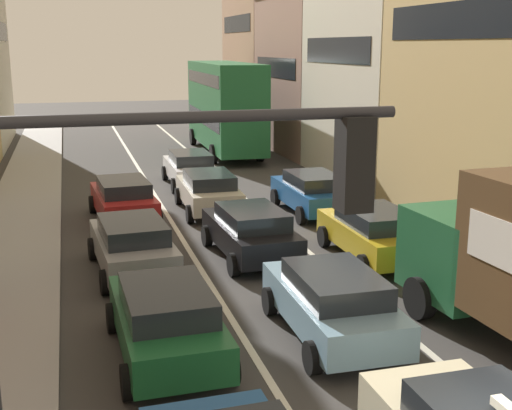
{
  "coord_description": "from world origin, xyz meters",
  "views": [
    {
      "loc": [
        -4.95,
        -5.61,
        5.96
      ],
      "look_at": [
        0.0,
        12.0,
        1.6
      ],
      "focal_mm": 46.95,
      "sensor_mm": 36.0,
      "label": 1
    }
  ],
  "objects_px": {
    "sedan_left_lane_third": "(133,244)",
    "sedan_centre_lane_fifth": "(190,167)",
    "wagon_left_lane_second": "(166,319)",
    "hatchback_centre_lane_third": "(251,231)",
    "sedan_right_lane_behind_truck": "(374,232)",
    "coupe_centre_lane_fourth": "(209,191)",
    "traffic_light_pole": "(142,307)",
    "sedan_left_lane_fourth": "(124,199)",
    "bus_mid_queue_primary": "(225,103)",
    "wagon_right_lane_far": "(312,192)",
    "sedan_centre_lane_second": "(332,301)"
  },
  "relations": [
    {
      "from": "coupe_centre_lane_fourth",
      "to": "sedan_centre_lane_fifth",
      "type": "height_order",
      "value": "same"
    },
    {
      "from": "traffic_light_pole",
      "to": "coupe_centre_lane_fourth",
      "type": "relative_size",
      "value": 1.27
    },
    {
      "from": "wagon_right_lane_far",
      "to": "sedan_right_lane_behind_truck",
      "type": "bearing_deg",
      "value": 177.75
    },
    {
      "from": "traffic_light_pole",
      "to": "sedan_centre_lane_fifth",
      "type": "bearing_deg",
      "value": 78.93
    },
    {
      "from": "hatchback_centre_lane_third",
      "to": "sedan_left_lane_third",
      "type": "relative_size",
      "value": 0.99
    },
    {
      "from": "sedan_centre_lane_second",
      "to": "wagon_left_lane_second",
      "type": "distance_m",
      "value": 3.45
    },
    {
      "from": "traffic_light_pole",
      "to": "sedan_centre_lane_second",
      "type": "height_order",
      "value": "traffic_light_pole"
    },
    {
      "from": "sedan_centre_lane_fifth",
      "to": "coupe_centre_lane_fourth",
      "type": "bearing_deg",
      "value": 178.02
    },
    {
      "from": "sedan_left_lane_third",
      "to": "sedan_centre_lane_fifth",
      "type": "distance_m",
      "value": 11.6
    },
    {
      "from": "hatchback_centre_lane_third",
      "to": "coupe_centre_lane_fourth",
      "type": "xyz_separation_m",
      "value": [
        -0.04,
        5.67,
        0.0
      ]
    },
    {
      "from": "wagon_left_lane_second",
      "to": "hatchback_centre_lane_third",
      "type": "relative_size",
      "value": 0.99
    },
    {
      "from": "wagon_left_lane_second",
      "to": "bus_mid_queue_primary",
      "type": "xyz_separation_m",
      "value": [
        6.92,
        24.67,
        2.03
      ]
    },
    {
      "from": "sedan_centre_lane_second",
      "to": "coupe_centre_lane_fourth",
      "type": "relative_size",
      "value": 1.0
    },
    {
      "from": "wagon_left_lane_second",
      "to": "sedan_centre_lane_second",
      "type": "bearing_deg",
      "value": -91.58
    },
    {
      "from": "hatchback_centre_lane_third",
      "to": "sedan_left_lane_fourth",
      "type": "xyz_separation_m",
      "value": [
        -3.16,
        5.21,
        0.0
      ]
    },
    {
      "from": "wagon_left_lane_second",
      "to": "sedan_centre_lane_fifth",
      "type": "height_order",
      "value": "same"
    },
    {
      "from": "traffic_light_pole",
      "to": "sedan_right_lane_behind_truck",
      "type": "height_order",
      "value": "traffic_light_pole"
    },
    {
      "from": "sedan_right_lane_behind_truck",
      "to": "sedan_centre_lane_fifth",
      "type": "bearing_deg",
      "value": 15.55
    },
    {
      "from": "sedan_right_lane_behind_truck",
      "to": "wagon_right_lane_far",
      "type": "xyz_separation_m",
      "value": [
        0.2,
        5.57,
        0.0
      ]
    },
    {
      "from": "wagon_left_lane_second",
      "to": "sedan_left_lane_third",
      "type": "height_order",
      "value": "same"
    },
    {
      "from": "sedan_centre_lane_fifth",
      "to": "traffic_light_pole",
      "type": "bearing_deg",
      "value": 169.36
    },
    {
      "from": "sedan_centre_lane_second",
      "to": "sedan_centre_lane_fifth",
      "type": "xyz_separation_m",
      "value": [
        -0.04,
        16.31,
        0.0
      ]
    },
    {
      "from": "sedan_right_lane_behind_truck",
      "to": "bus_mid_queue_primary",
      "type": "height_order",
      "value": "bus_mid_queue_primary"
    },
    {
      "from": "sedan_left_lane_third",
      "to": "sedan_left_lane_fourth",
      "type": "relative_size",
      "value": 1.0
    },
    {
      "from": "hatchback_centre_lane_third",
      "to": "wagon_right_lane_far",
      "type": "bearing_deg",
      "value": -40.69
    },
    {
      "from": "sedan_centre_lane_fifth",
      "to": "bus_mid_queue_primary",
      "type": "height_order",
      "value": "bus_mid_queue_primary"
    },
    {
      "from": "sedan_left_lane_fourth",
      "to": "wagon_right_lane_far",
      "type": "relative_size",
      "value": 1.02
    },
    {
      "from": "wagon_left_lane_second",
      "to": "sedan_left_lane_third",
      "type": "relative_size",
      "value": 0.99
    },
    {
      "from": "sedan_centre_lane_fifth",
      "to": "wagon_left_lane_second",
      "type": "bearing_deg",
      "value": 168.59
    },
    {
      "from": "traffic_light_pole",
      "to": "coupe_centre_lane_fourth",
      "type": "xyz_separation_m",
      "value": [
        4.3,
        18.13,
        -3.02
      ]
    },
    {
      "from": "coupe_centre_lane_fourth",
      "to": "bus_mid_queue_primary",
      "type": "distance_m",
      "value": 13.97
    },
    {
      "from": "bus_mid_queue_primary",
      "to": "wagon_left_lane_second",
      "type": "bearing_deg",
      "value": 165.98
    },
    {
      "from": "wagon_left_lane_second",
      "to": "coupe_centre_lane_fourth",
      "type": "bearing_deg",
      "value": -17.02
    },
    {
      "from": "hatchback_centre_lane_third",
      "to": "coupe_centre_lane_fourth",
      "type": "relative_size",
      "value": 1.01
    },
    {
      "from": "wagon_left_lane_second",
      "to": "wagon_right_lane_far",
      "type": "distance_m",
      "value": 12.23
    },
    {
      "from": "wagon_left_lane_second",
      "to": "sedan_right_lane_behind_truck",
      "type": "height_order",
      "value": "same"
    },
    {
      "from": "sedan_left_lane_fourth",
      "to": "bus_mid_queue_primary",
      "type": "bearing_deg",
      "value": -30.05
    },
    {
      "from": "sedan_centre_lane_fifth",
      "to": "wagon_right_lane_far",
      "type": "relative_size",
      "value": 1.0
    },
    {
      "from": "sedan_right_lane_behind_truck",
      "to": "bus_mid_queue_primary",
      "type": "distance_m",
      "value": 20.17
    },
    {
      "from": "sedan_right_lane_behind_truck",
      "to": "traffic_light_pole",
      "type": "bearing_deg",
      "value": 146.27
    },
    {
      "from": "wagon_left_lane_second",
      "to": "sedan_centre_lane_fifth",
      "type": "xyz_separation_m",
      "value": [
        3.41,
        16.29,
        0.0
      ]
    },
    {
      "from": "coupe_centre_lane_fourth",
      "to": "sedan_left_lane_third",
      "type": "bearing_deg",
      "value": 152.74
    },
    {
      "from": "sedan_left_lane_fourth",
      "to": "sedan_centre_lane_fifth",
      "type": "height_order",
      "value": "same"
    },
    {
      "from": "wagon_right_lane_far",
      "to": "sedan_left_lane_fourth",
      "type": "bearing_deg",
      "value": 83.62
    },
    {
      "from": "hatchback_centre_lane_third",
      "to": "sedan_left_lane_third",
      "type": "xyz_separation_m",
      "value": [
        -3.39,
        -0.44,
        0.0
      ]
    },
    {
      "from": "sedan_centre_lane_second",
      "to": "sedan_left_lane_fourth",
      "type": "xyz_separation_m",
      "value": [
        -3.36,
        10.92,
        0.0
      ]
    },
    {
      "from": "sedan_right_lane_behind_truck",
      "to": "coupe_centre_lane_fourth",
      "type": "bearing_deg",
      "value": 26.95
    },
    {
      "from": "traffic_light_pole",
      "to": "bus_mid_queue_primary",
      "type": "relative_size",
      "value": 0.52
    },
    {
      "from": "hatchback_centre_lane_third",
      "to": "sedan_right_lane_behind_truck",
      "type": "xyz_separation_m",
      "value": [
        3.34,
        -1.08,
        0.0
      ]
    },
    {
      "from": "sedan_centre_lane_fifth",
      "to": "wagon_right_lane_far",
      "type": "bearing_deg",
      "value": -150.64
    }
  ]
}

